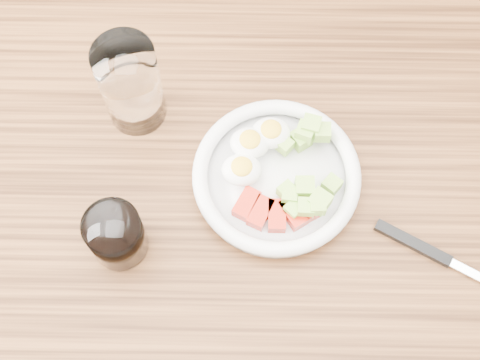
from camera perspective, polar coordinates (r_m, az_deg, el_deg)
ground at (r=1.63m, az=0.35°, el=-11.02°), size 4.00×4.00×0.00m
dining_table at (r=0.98m, az=0.57°, el=-3.43°), size 1.50×0.90×0.77m
bowl at (r=0.88m, az=3.08°, el=0.47°), size 0.22×0.22×0.06m
fork at (r=0.89m, az=16.23°, el=-6.08°), size 0.20×0.12×0.01m
water_glass at (r=0.89m, az=-9.31°, el=8.04°), size 0.08×0.08×0.14m
coffee_glass at (r=0.84m, az=-10.52°, el=-4.67°), size 0.07×0.07×0.08m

